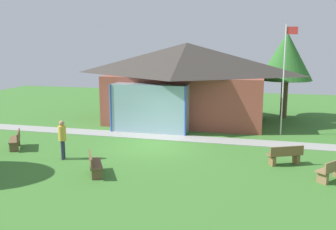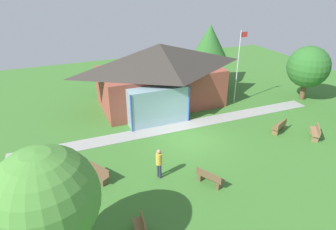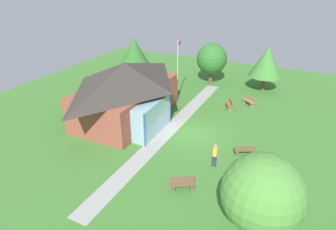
% 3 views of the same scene
% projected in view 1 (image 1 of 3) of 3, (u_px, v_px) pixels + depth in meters
% --- Properties ---
extents(ground_plane, '(44.00, 44.00, 0.00)m').
position_uv_depth(ground_plane, '(154.00, 146.00, 19.32)').
color(ground_plane, '#3D752D').
extents(pavilion, '(10.64, 7.25, 5.04)m').
position_uv_depth(pavilion, '(185.00, 81.00, 24.72)').
color(pavilion, brown).
rests_on(pavilion, ground_plane).
extents(footpath, '(22.49, 1.55, 0.03)m').
position_uv_depth(footpath, '(164.00, 137.00, 21.14)').
color(footpath, '#999993').
rests_on(footpath, ground_plane).
extents(flagpole, '(0.64, 0.08, 6.05)m').
position_uv_depth(flagpole, '(284.00, 75.00, 21.11)').
color(flagpole, silver).
rests_on(flagpole, ground_plane).
extents(bench_front_center, '(1.10, 1.53, 0.84)m').
position_uv_depth(bench_front_center, '(94.00, 165.00, 15.18)').
color(bench_front_center, brown).
rests_on(bench_front_center, ground_plane).
extents(bench_mid_right, '(1.54, 1.05, 0.84)m').
position_uv_depth(bench_mid_right, '(285.00, 156.00, 16.39)').
color(bench_mid_right, brown).
rests_on(bench_mid_right, ground_plane).
extents(bench_mid_left, '(1.15, 1.51, 0.84)m').
position_uv_depth(bench_mid_left, '(16.00, 140.00, 18.88)').
color(bench_mid_left, brown).
rests_on(bench_mid_left, ground_plane).
extents(bench_lawn_far_right, '(1.29, 1.44, 0.84)m').
position_uv_depth(bench_lawn_far_right, '(333.00, 170.00, 14.53)').
color(bench_lawn_far_right, olive).
rests_on(bench_lawn_far_right, ground_plane).
extents(visitor_strolling_lawn, '(0.34, 0.34, 1.74)m').
position_uv_depth(visitor_strolling_lawn, '(62.00, 137.00, 17.08)').
color(visitor_strolling_lawn, '#2D3347').
rests_on(visitor_strolling_lawn, ground_plane).
extents(tree_behind_pavilion_right, '(3.51, 3.51, 5.73)m').
position_uv_depth(tree_behind_pavilion_right, '(286.00, 57.00, 25.82)').
color(tree_behind_pavilion_right, brown).
rests_on(tree_behind_pavilion_right, ground_plane).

